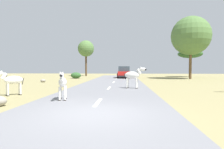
{
  "coord_description": "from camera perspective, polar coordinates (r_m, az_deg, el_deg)",
  "views": [
    {
      "loc": [
        1.05,
        -6.34,
        1.57
      ],
      "look_at": [
        0.01,
        9.36,
        1.02
      ],
      "focal_mm": 30.87,
      "sensor_mm": 36.0,
      "label": 1
    }
  ],
  "objects": [
    {
      "name": "zebra_0",
      "position": [
        9.37,
        -14.46,
        -2.38
      ],
      "size": [
        0.59,
        1.42,
        1.36
      ],
      "rotation": [
        0.0,
        0.0,
        3.39
      ],
      "color": "silver",
      "rests_on": "road"
    },
    {
      "name": "tree_2",
      "position": [
        29.33,
        22.31,
        10.54
      ],
      "size": [
        5.37,
        5.37,
        8.69
      ],
      "color": "brown",
      "rests_on": "ground_plane"
    },
    {
      "name": "rock_0",
      "position": [
        22.17,
        -19.74,
        -1.7
      ],
      "size": [
        0.56,
        0.52,
        0.36
      ],
      "primitive_type": "ellipsoid",
      "color": "gray",
      "rests_on": "ground_plane"
    },
    {
      "name": "bush_0",
      "position": [
        28.75,
        -10.65,
        -0.26
      ],
      "size": [
        1.49,
        1.34,
        0.89
      ],
      "primitive_type": "ellipsoid",
      "color": "#2D5628",
      "rests_on": "ground_plane"
    },
    {
      "name": "ground_plane",
      "position": [
        6.62,
        -5.56,
        -11.72
      ],
      "size": [
        90.0,
        90.0,
        0.0
      ],
      "primitive_type": "plane",
      "color": "#8E8456"
    },
    {
      "name": "lane_markings",
      "position": [
        5.67,
        -8.51,
        -13.51
      ],
      "size": [
        0.16,
        56.0,
        0.01
      ],
      "color": "silver",
      "rests_on": "road"
    },
    {
      "name": "car_0",
      "position": [
        29.1,
        3.54,
        0.59
      ],
      "size": [
        2.09,
        4.37,
        1.74
      ],
      "rotation": [
        0.0,
        0.0,
        3.16
      ],
      "color": "red",
      "rests_on": "road"
    },
    {
      "name": "zebra_2",
      "position": [
        12.22,
        -27.51,
        -1.56
      ],
      "size": [
        1.22,
        1.21,
        1.44
      ],
      "rotation": [
        0.0,
        0.0,
        2.35
      ],
      "color": "silver",
      "rests_on": "ground_plane"
    },
    {
      "name": "road",
      "position": [
        6.63,
        -6.63,
        -11.47
      ],
      "size": [
        6.0,
        64.0,
        0.05
      ],
      "primitive_type": "cube",
      "color": "slate",
      "rests_on": "ground_plane"
    },
    {
      "name": "tree_3",
      "position": [
        35.14,
        22.11,
        5.62
      ],
      "size": [
        4.0,
        4.0,
        4.6
      ],
      "color": "#4C3823",
      "rests_on": "ground_plane"
    },
    {
      "name": "zebra_1",
      "position": [
        14.25,
        6.32,
        -0.27
      ],
      "size": [
        1.66,
        0.75,
        1.6
      ],
      "rotation": [
        0.0,
        0.0,
        4.43
      ],
      "color": "silver",
      "rests_on": "road"
    },
    {
      "name": "tree_0",
      "position": [
        37.02,
        -7.72,
        7.54
      ],
      "size": [
        3.06,
        3.06,
        6.73
      ],
      "color": "#4C3823",
      "rests_on": "ground_plane"
    }
  ]
}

